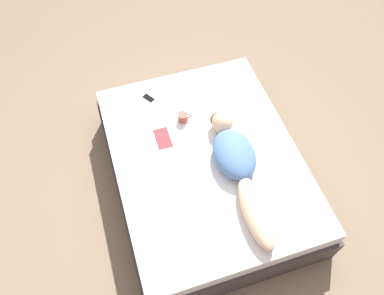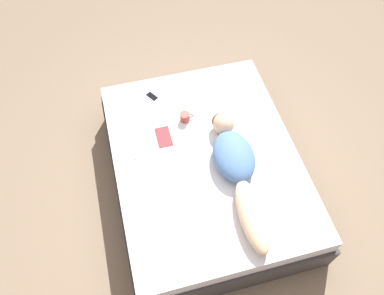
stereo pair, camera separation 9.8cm
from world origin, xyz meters
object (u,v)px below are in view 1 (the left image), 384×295
Objects in this scene: person at (238,164)px; open_magazine at (152,141)px; coffee_mug at (183,117)px; cell_phone at (149,98)px.

open_magazine is at bearing 143.72° from person.
open_magazine is (-0.62, 0.51, -0.09)m from person.
person reaches higher than open_magazine.
coffee_mug is at bearing 116.50° from person.
cell_phone is at bearing 120.60° from person.
coffee_mug is at bearing -87.92° from cell_phone.
coffee_mug reaches higher than cell_phone.
open_magazine and cell_phone have the same top height.
person reaches higher than cell_phone.
person is at bearing -66.40° from coffee_mug.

